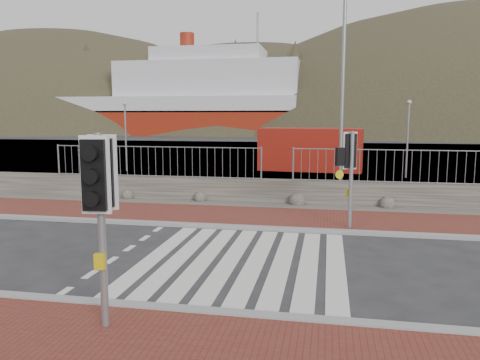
% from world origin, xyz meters
% --- Properties ---
extents(ground, '(220.00, 220.00, 0.00)m').
position_xyz_m(ground, '(0.00, 0.00, 0.00)').
color(ground, '#28282B').
rests_on(ground, ground).
extents(sidewalk_far, '(40.00, 3.00, 0.08)m').
position_xyz_m(sidewalk_far, '(0.00, 4.50, 0.04)').
color(sidewalk_far, brown).
rests_on(sidewalk_far, ground).
extents(kerb_near, '(40.00, 0.25, 0.12)m').
position_xyz_m(kerb_near, '(0.00, -3.00, 0.05)').
color(kerb_near, gray).
rests_on(kerb_near, ground).
extents(kerb_far, '(40.00, 0.25, 0.12)m').
position_xyz_m(kerb_far, '(0.00, 3.00, 0.05)').
color(kerb_far, gray).
rests_on(kerb_far, ground).
extents(zebra_crossing, '(4.62, 5.60, 0.01)m').
position_xyz_m(zebra_crossing, '(-0.00, 0.00, 0.01)').
color(zebra_crossing, silver).
rests_on(zebra_crossing, ground).
extents(gravel_strip, '(40.00, 1.50, 0.06)m').
position_xyz_m(gravel_strip, '(0.00, 6.50, 0.03)').
color(gravel_strip, '#59544C').
rests_on(gravel_strip, ground).
extents(stone_wall, '(40.00, 0.60, 0.90)m').
position_xyz_m(stone_wall, '(0.00, 7.30, 0.45)').
color(stone_wall, '#464139').
rests_on(stone_wall, ground).
extents(railing, '(18.07, 0.07, 1.22)m').
position_xyz_m(railing, '(0.00, 7.15, 1.82)').
color(railing, gray).
rests_on(railing, stone_wall).
extents(quay, '(120.00, 40.00, 0.50)m').
position_xyz_m(quay, '(0.00, 27.90, 0.00)').
color(quay, '#4C4C4F').
rests_on(quay, ground).
extents(water, '(220.00, 50.00, 0.05)m').
position_xyz_m(water, '(0.00, 62.90, 0.00)').
color(water, '#3F4C54').
rests_on(water, ground).
extents(ferry, '(50.00, 16.00, 20.00)m').
position_xyz_m(ferry, '(-24.65, 67.90, 5.36)').
color(ferry, maroon).
rests_on(ferry, ground).
extents(hills_backdrop, '(254.00, 90.00, 100.00)m').
position_xyz_m(hills_backdrop, '(6.74, 87.90, -23.05)').
color(hills_backdrop, '#2E311D').
rests_on(hills_backdrop, ground).
extents(traffic_signal_near, '(0.47, 0.31, 3.08)m').
position_xyz_m(traffic_signal_near, '(-1.48, -3.81, 2.22)').
color(traffic_signal_near, gray).
rests_on(traffic_signal_near, ground).
extents(traffic_signal_far, '(0.71, 0.45, 2.88)m').
position_xyz_m(traffic_signal_far, '(2.50, 3.47, 2.09)').
color(traffic_signal_far, gray).
rests_on(traffic_signal_far, ground).
extents(streetlight, '(1.62, 0.63, 7.83)m').
position_xyz_m(streetlight, '(2.47, 8.06, 4.41)').
color(streetlight, gray).
rests_on(streetlight, ground).
extents(shipping_container, '(6.31, 3.09, 2.55)m').
position_xyz_m(shipping_container, '(0.83, 18.52, 1.27)').
color(shipping_container, maroon).
rests_on(shipping_container, ground).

